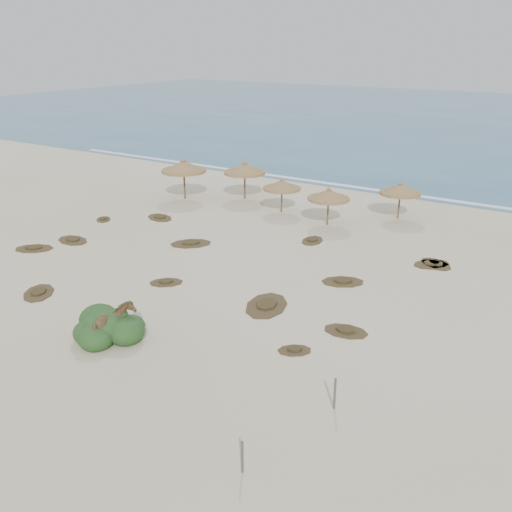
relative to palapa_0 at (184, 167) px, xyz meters
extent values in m
plane|color=beige|center=(13.14, -15.65, -2.46)|extent=(160.00, 160.00, 0.00)
cube|color=#2B6083|center=(13.14, 59.35, -2.46)|extent=(200.00, 100.00, 0.01)
cube|color=white|center=(13.14, 10.35, -2.46)|extent=(70.00, 0.60, 0.01)
cylinder|color=brown|center=(0.00, 0.00, -1.28)|extent=(0.14, 0.14, 2.37)
cylinder|color=#997345|center=(0.00, 0.00, -0.29)|extent=(4.40, 4.40, 0.20)
cone|color=#997345|center=(0.00, 0.00, 0.08)|extent=(4.25, 4.25, 0.85)
cone|color=#997345|center=(0.00, 0.00, 0.59)|extent=(0.41, 0.41, 0.25)
cylinder|color=brown|center=(3.86, 2.49, -1.35)|extent=(0.13, 0.13, 2.22)
cylinder|color=#997345|center=(3.86, 2.49, -0.43)|extent=(3.59, 3.59, 0.19)
cone|color=#997345|center=(3.86, 2.49, -0.08)|extent=(3.47, 3.47, 0.79)
cone|color=#997345|center=(3.86, 2.49, 0.39)|extent=(0.38, 0.38, 0.23)
cylinder|color=brown|center=(8.06, 0.88, -1.53)|extent=(0.11, 0.11, 1.86)
cylinder|color=#997345|center=(8.06, 0.88, -0.76)|extent=(2.90, 2.90, 0.16)
cone|color=#997345|center=(8.06, 0.88, -0.47)|extent=(2.80, 2.80, 0.66)
cone|color=#997345|center=(8.06, 0.88, -0.07)|extent=(0.32, 0.32, 0.19)
cylinder|color=brown|center=(12.09, -0.04, -1.50)|extent=(0.11, 0.11, 1.92)
cylinder|color=#997345|center=(12.09, -0.04, -0.70)|extent=(3.43, 3.43, 0.16)
cone|color=#997345|center=(12.09, -0.04, -0.40)|extent=(3.32, 3.32, 0.69)
cone|color=#997345|center=(12.09, -0.04, 0.01)|extent=(0.33, 0.33, 0.20)
cylinder|color=brown|center=(15.55, 3.78, -1.48)|extent=(0.11, 0.11, 1.96)
cylinder|color=#997345|center=(15.55, 3.78, -0.66)|extent=(3.45, 3.45, 0.17)
cone|color=#997345|center=(15.55, 3.78, -0.36)|extent=(3.33, 3.33, 0.70)
cone|color=#997345|center=(15.55, 3.78, 0.07)|extent=(0.34, 0.34, 0.21)
imported|color=olive|center=(11.74, -18.83, -1.65)|extent=(1.01, 1.97, 1.62)
cylinder|color=brown|center=(20.21, -22.15, -1.93)|extent=(0.10, 0.10, 1.06)
cylinder|color=brown|center=(21.11, -18.04, -1.88)|extent=(0.10, 0.10, 1.16)
ellipsoid|color=#2B5524|center=(11.18, -18.74, -1.93)|extent=(1.92, 1.92, 1.44)
ellipsoid|color=#2B5524|center=(12.04, -18.45, -2.03)|extent=(1.54, 1.54, 1.15)
ellipsoid|color=#2B5524|center=(10.41, -18.35, -1.98)|extent=(1.64, 1.64, 1.23)
ellipsoid|color=#2B5524|center=(11.37, -19.41, -2.07)|extent=(1.44, 1.44, 1.08)
ellipsoid|color=#2B5524|center=(10.79, -19.22, -2.09)|extent=(1.35, 1.35, 1.01)
ellipsoid|color=#2B5524|center=(11.76, -17.87, -2.12)|extent=(1.15, 1.15, 0.87)
ellipsoid|color=#2B5524|center=(11.47, -18.26, -1.59)|extent=(0.87, 0.87, 0.65)
ellipsoid|color=#2B5524|center=(10.89, -18.64, -1.55)|extent=(0.77, 0.77, 0.58)
camera|label=1|loc=(27.48, -32.78, 9.01)|focal=40.00mm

